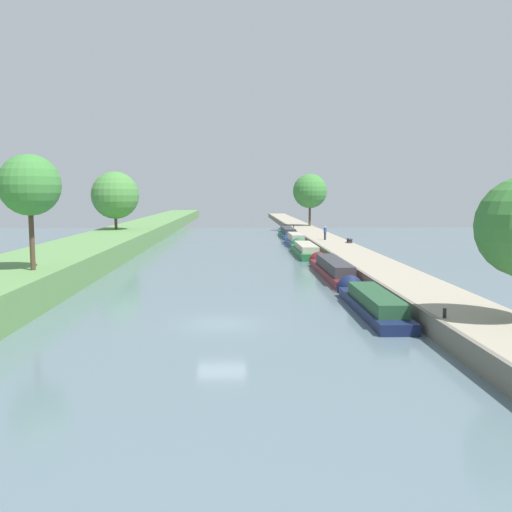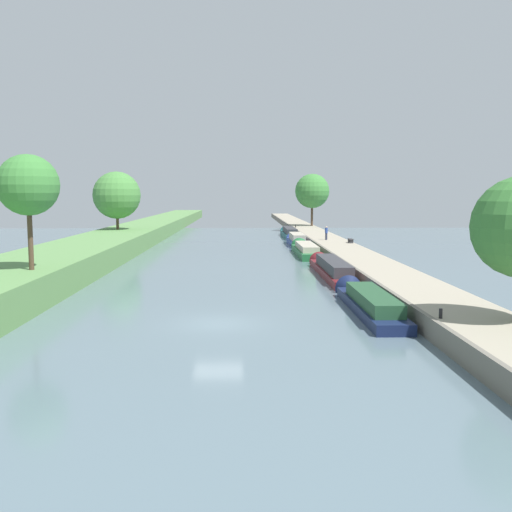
{
  "view_description": "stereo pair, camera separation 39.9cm",
  "coord_description": "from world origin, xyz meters",
  "px_view_note": "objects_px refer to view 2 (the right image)",
  "views": [
    {
      "loc": [
        0.81,
        -28.08,
        6.58
      ],
      "look_at": [
        2.5,
        22.11,
        1.0
      ],
      "focal_mm": 39.5,
      "sensor_mm": 36.0,
      "label": 1
    },
    {
      "loc": [
        1.21,
        -28.09,
        6.58
      ],
      "look_at": [
        2.5,
        22.11,
        1.0
      ],
      "focal_mm": 39.5,
      "sensor_mm": 36.0,
      "label": 2
    }
  ],
  "objects_px": {
    "narrowboat_navy": "(368,302)",
    "narrowboat_blue": "(296,240)",
    "narrowboat_teal": "(289,233)",
    "park_bench": "(351,240)",
    "narrowboat_green": "(305,250)",
    "narrowboat_maroon": "(331,268)",
    "person_walking": "(326,233)",
    "mooring_bollard_far": "(296,226)",
    "mooring_bollard_near": "(441,313)"
  },
  "relations": [
    {
      "from": "narrowboat_navy",
      "to": "mooring_bollard_near",
      "type": "distance_m",
      "value": 6.87
    },
    {
      "from": "park_bench",
      "to": "narrowboat_green",
      "type": "bearing_deg",
      "value": -152.35
    },
    {
      "from": "narrowboat_maroon",
      "to": "mooring_bollard_far",
      "type": "relative_size",
      "value": 32.59
    },
    {
      "from": "narrowboat_navy",
      "to": "narrowboat_teal",
      "type": "xyz_separation_m",
      "value": [
        0.16,
        54.77,
        0.1
      ]
    },
    {
      "from": "narrowboat_teal",
      "to": "narrowboat_blue",
      "type": "bearing_deg",
      "value": -90.93
    },
    {
      "from": "narrowboat_maroon",
      "to": "mooring_bollard_near",
      "type": "bearing_deg",
      "value": -85.17
    },
    {
      "from": "narrowboat_maroon",
      "to": "mooring_bollard_far",
      "type": "height_order",
      "value": "mooring_bollard_far"
    },
    {
      "from": "narrowboat_green",
      "to": "narrowboat_blue",
      "type": "relative_size",
      "value": 1.2
    },
    {
      "from": "narrowboat_green",
      "to": "narrowboat_maroon",
      "type": "bearing_deg",
      "value": -88.86
    },
    {
      "from": "narrowboat_teal",
      "to": "park_bench",
      "type": "height_order",
      "value": "park_bench"
    },
    {
      "from": "narrowboat_navy",
      "to": "person_walking",
      "type": "bearing_deg",
      "value": 85.1
    },
    {
      "from": "narrowboat_maroon",
      "to": "park_bench",
      "type": "xyz_separation_m",
      "value": [
        5.19,
        18.64,
        0.78
      ]
    },
    {
      "from": "mooring_bollard_near",
      "to": "narrowboat_green",
      "type": "bearing_deg",
      "value": 93.22
    },
    {
      "from": "narrowboat_navy",
      "to": "mooring_bollard_near",
      "type": "height_order",
      "value": "mooring_bollard_near"
    },
    {
      "from": "narrowboat_teal",
      "to": "park_bench",
      "type": "xyz_separation_m",
      "value": [
        5.13,
        -22.44,
        0.75
      ]
    },
    {
      "from": "mooring_bollard_far",
      "to": "narrowboat_navy",
      "type": "bearing_deg",
      "value": -91.69
    },
    {
      "from": "narrowboat_green",
      "to": "mooring_bollard_near",
      "type": "bearing_deg",
      "value": -86.78
    },
    {
      "from": "narrowboat_teal",
      "to": "person_walking",
      "type": "height_order",
      "value": "person_walking"
    },
    {
      "from": "mooring_bollard_near",
      "to": "park_bench",
      "type": "distance_m",
      "value": 39.07
    },
    {
      "from": "narrowboat_navy",
      "to": "person_walking",
      "type": "height_order",
      "value": "person_walking"
    },
    {
      "from": "person_walking",
      "to": "mooring_bollard_near",
      "type": "distance_m",
      "value": 43.06
    },
    {
      "from": "narrowboat_navy",
      "to": "narrowboat_green",
      "type": "distance_m",
      "value": 29.45
    },
    {
      "from": "narrowboat_teal",
      "to": "park_bench",
      "type": "relative_size",
      "value": 9.71
    },
    {
      "from": "narrowboat_teal",
      "to": "park_bench",
      "type": "bearing_deg",
      "value": -77.13
    },
    {
      "from": "narrowboat_blue",
      "to": "mooring_bollard_near",
      "type": "height_order",
      "value": "narrowboat_blue"
    },
    {
      "from": "narrowboat_teal",
      "to": "person_walking",
      "type": "bearing_deg",
      "value": -80.82
    },
    {
      "from": "narrowboat_blue",
      "to": "mooring_bollard_far",
      "type": "height_order",
      "value": "narrowboat_blue"
    },
    {
      "from": "mooring_bollard_near",
      "to": "park_bench",
      "type": "bearing_deg",
      "value": 84.9
    },
    {
      "from": "narrowboat_blue",
      "to": "narrowboat_green",
      "type": "bearing_deg",
      "value": -90.77
    },
    {
      "from": "mooring_bollard_far",
      "to": "narrowboat_maroon",
      "type": "bearing_deg",
      "value": -92.06
    },
    {
      "from": "narrowboat_blue",
      "to": "mooring_bollard_far",
      "type": "xyz_separation_m",
      "value": [
        1.87,
        20.34,
        0.61
      ]
    },
    {
      "from": "narrowboat_navy",
      "to": "narrowboat_teal",
      "type": "height_order",
      "value": "narrowboat_teal"
    },
    {
      "from": "park_bench",
      "to": "narrowboat_maroon",
      "type": "bearing_deg",
      "value": -105.56
    },
    {
      "from": "narrowboat_green",
      "to": "person_walking",
      "type": "xyz_separation_m",
      "value": [
        3.34,
        7.0,
        1.35
      ]
    },
    {
      "from": "narrowboat_blue",
      "to": "narrowboat_teal",
      "type": "distance_m",
      "value": 13.7
    },
    {
      "from": "narrowboat_green",
      "to": "narrowboat_navy",
      "type": "bearing_deg",
      "value": -89.58
    },
    {
      "from": "narrowboat_green",
      "to": "narrowboat_blue",
      "type": "bearing_deg",
      "value": 89.23
    },
    {
      "from": "narrowboat_teal",
      "to": "mooring_bollard_far",
      "type": "relative_size",
      "value": 32.37
    },
    {
      "from": "narrowboat_navy",
      "to": "person_walking",
      "type": "relative_size",
      "value": 7.1
    },
    {
      "from": "park_bench",
      "to": "narrowboat_navy",
      "type": "bearing_deg",
      "value": -99.29
    },
    {
      "from": "narrowboat_maroon",
      "to": "park_bench",
      "type": "height_order",
      "value": "park_bench"
    },
    {
      "from": "narrowboat_blue",
      "to": "person_walking",
      "type": "relative_size",
      "value": 6.45
    },
    {
      "from": "narrowboat_blue",
      "to": "mooring_bollard_near",
      "type": "xyz_separation_m",
      "value": [
        1.87,
        -47.67,
        0.61
      ]
    },
    {
      "from": "narrowboat_green",
      "to": "park_bench",
      "type": "height_order",
      "value": "park_bench"
    },
    {
      "from": "person_walking",
      "to": "narrowboat_teal",
      "type": "bearing_deg",
      "value": 99.18
    },
    {
      "from": "person_walking",
      "to": "narrowboat_green",
      "type": "bearing_deg",
      "value": -115.51
    },
    {
      "from": "narrowboat_navy",
      "to": "mooring_bollard_far",
      "type": "xyz_separation_m",
      "value": [
        1.81,
        61.42,
        0.72
      ]
    },
    {
      "from": "narrowboat_teal",
      "to": "person_walking",
      "type": "xyz_separation_m",
      "value": [
        2.96,
        -18.33,
        1.27
      ]
    },
    {
      "from": "mooring_bollard_near",
      "to": "park_bench",
      "type": "height_order",
      "value": "park_bench"
    },
    {
      "from": "narrowboat_navy",
      "to": "narrowboat_blue",
      "type": "xyz_separation_m",
      "value": [
        -0.06,
        41.08,
        0.11
      ]
    }
  ]
}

